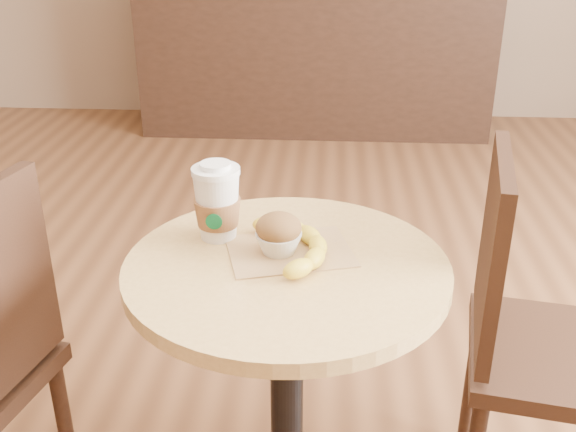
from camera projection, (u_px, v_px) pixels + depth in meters
The scene contains 7 objects.
cafe_table at pixel (287, 365), 1.40m from camera, with size 0.63×0.63×0.75m.
chair_right at pixel (534, 334), 1.51m from camera, with size 0.46×0.46×0.91m.
service_counter at pixel (316, 49), 4.34m from camera, with size 2.30×0.65×1.04m.
kraft_bag at pixel (290, 251), 1.34m from camera, with size 0.24×0.18×0.00m, color #A98252.
coffee_cup at pixel (217, 205), 1.37m from camera, with size 0.10×0.10×0.16m.
muffin at pixel (279, 234), 1.31m from camera, with size 0.09×0.09×0.08m.
banana at pixel (291, 246), 1.32m from camera, with size 0.17×0.25×0.04m, color yellow, non-canonical shape.
Camera 1 is at (0.11, -1.21, 1.38)m, focal length 42.00 mm.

